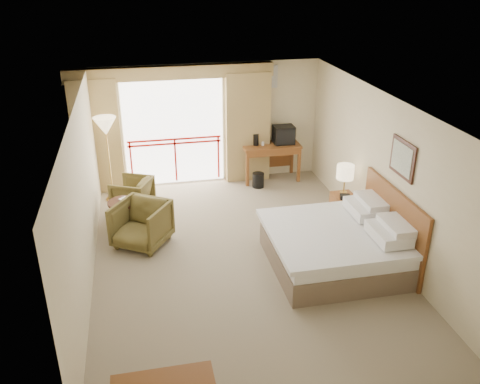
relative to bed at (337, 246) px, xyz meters
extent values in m
plane|color=#82755A|center=(-1.50, 0.60, -0.38)|extent=(7.00, 7.00, 0.00)
plane|color=white|center=(-1.50, 0.60, 2.32)|extent=(7.00, 7.00, 0.00)
plane|color=beige|center=(-1.50, 4.10, 0.97)|extent=(5.00, 0.00, 5.00)
plane|color=beige|center=(-1.50, -2.90, 0.97)|extent=(5.00, 0.00, 5.00)
plane|color=beige|center=(-4.00, 0.60, 0.97)|extent=(0.00, 7.00, 7.00)
plane|color=beige|center=(1.00, 0.60, 0.97)|extent=(0.00, 7.00, 7.00)
plane|color=white|center=(-2.30, 4.08, 0.82)|extent=(2.40, 0.00, 2.40)
cube|color=red|center=(-2.30, 4.06, 0.57)|extent=(2.09, 0.03, 0.04)
cube|color=red|center=(-2.30, 4.06, 0.67)|extent=(2.09, 0.03, 0.04)
cube|color=red|center=(-3.29, 4.06, 0.17)|extent=(0.04, 0.03, 1.00)
cube|color=red|center=(-2.30, 4.06, 0.17)|extent=(0.04, 0.03, 1.00)
cube|color=red|center=(-1.31, 4.06, 0.17)|extent=(0.04, 0.03, 1.00)
cube|color=olive|center=(-3.95, 3.95, 0.87)|extent=(1.00, 0.26, 2.50)
cube|color=olive|center=(-0.65, 3.95, 0.87)|extent=(1.00, 0.26, 2.50)
cube|color=olive|center=(-2.30, 3.98, 2.17)|extent=(4.40, 0.22, 0.28)
cube|color=silver|center=(-0.20, 4.07, 1.97)|extent=(0.50, 0.04, 0.50)
cube|color=brown|center=(-0.05, 0.00, -0.18)|extent=(2.05, 2.00, 0.40)
cube|color=white|center=(-0.05, 0.00, 0.12)|extent=(2.01, 1.96, 0.22)
cube|color=white|center=(-0.10, 0.00, 0.25)|extent=(2.09, 2.06, 0.08)
cube|color=white|center=(0.65, -0.45, 0.40)|extent=(0.50, 0.75, 0.18)
cube|color=white|center=(0.65, 0.45, 0.40)|extent=(0.50, 0.75, 0.18)
cube|color=white|center=(0.78, -0.45, 0.52)|extent=(0.40, 0.70, 0.14)
cube|color=white|center=(0.78, 0.45, 0.52)|extent=(0.40, 0.70, 0.14)
cube|color=brown|center=(0.96, 0.00, 0.27)|extent=(0.06, 2.10, 1.30)
cube|color=black|center=(0.98, 0.00, 1.47)|extent=(0.03, 0.72, 0.60)
cube|color=silver|center=(0.96, 0.00, 1.47)|extent=(0.01, 0.60, 0.48)
cube|color=brown|center=(0.70, 1.43, -0.09)|extent=(0.41, 0.49, 0.58)
cylinder|color=tan|center=(0.70, 1.48, 0.24)|extent=(0.14, 0.14, 0.04)
cylinder|color=tan|center=(0.70, 1.48, 0.42)|extent=(0.03, 0.03, 0.35)
cylinder|color=#FFE5B2|center=(0.70, 1.48, 0.67)|extent=(0.33, 0.33, 0.27)
cube|color=black|center=(0.65, 1.28, 0.24)|extent=(0.21, 0.18, 0.08)
cube|color=brown|center=(-0.13, 3.81, 0.46)|extent=(1.32, 0.64, 0.06)
cube|color=brown|center=(-0.73, 3.53, 0.03)|extent=(0.07, 0.07, 0.81)
cube|color=brown|center=(0.48, 3.53, 0.03)|extent=(0.07, 0.07, 0.81)
cube|color=brown|center=(-0.73, 4.08, 0.03)|extent=(0.07, 0.07, 0.81)
cube|color=brown|center=(0.48, 4.08, 0.03)|extent=(0.07, 0.07, 0.81)
cube|color=brown|center=(-0.13, 4.08, 0.12)|extent=(1.21, 0.03, 0.61)
cube|color=brown|center=(-0.13, 3.52, 0.37)|extent=(1.21, 0.03, 0.13)
cube|color=black|center=(0.17, 3.81, 0.69)|extent=(0.46, 0.36, 0.42)
cube|color=black|center=(0.17, 3.63, 0.69)|extent=(0.42, 0.02, 0.33)
cylinder|color=black|center=(-0.48, 3.81, 0.62)|extent=(0.15, 0.15, 0.27)
cylinder|color=white|center=(-0.33, 3.76, 0.53)|extent=(0.08, 0.08, 0.09)
cylinder|color=black|center=(-0.51, 3.42, -0.21)|extent=(0.34, 0.34, 0.33)
imported|color=#4E421D|center=(-3.30, 2.89, -0.38)|extent=(0.97, 0.96, 0.67)
imported|color=#4E421D|center=(-3.16, 1.37, -0.38)|extent=(1.21, 1.22, 0.81)
cylinder|color=black|center=(-3.48, 1.97, 0.21)|extent=(0.55, 0.55, 0.04)
cylinder|color=black|center=(-3.48, 1.97, -0.08)|extent=(0.07, 0.07, 0.55)
cylinder|color=black|center=(-3.48, 1.97, -0.35)|extent=(0.40, 0.40, 0.03)
imported|color=white|center=(-3.48, 1.97, 0.23)|extent=(0.27, 0.28, 0.02)
cylinder|color=tan|center=(-3.72, 3.42, -0.36)|extent=(0.30, 0.30, 0.03)
cylinder|color=tan|center=(-3.72, 3.42, 0.42)|extent=(0.03, 0.03, 1.59)
cone|color=#FFE5B2|center=(-3.72, 3.42, 1.26)|extent=(0.47, 0.47, 0.37)
camera|label=1|loc=(-3.08, -6.81, 4.34)|focal=38.00mm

